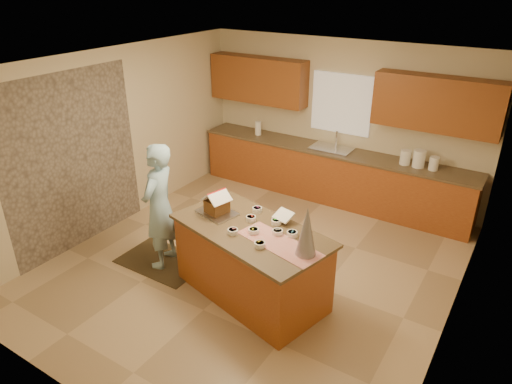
% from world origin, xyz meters
% --- Properties ---
extents(floor, '(5.50, 5.50, 0.00)m').
position_xyz_m(floor, '(0.00, 0.00, 0.00)').
color(floor, tan).
rests_on(floor, ground).
extents(ceiling, '(5.50, 5.50, 0.00)m').
position_xyz_m(ceiling, '(0.00, 0.00, 2.70)').
color(ceiling, silver).
rests_on(ceiling, floor).
extents(wall_back, '(5.50, 5.50, 0.00)m').
position_xyz_m(wall_back, '(0.00, 2.75, 1.35)').
color(wall_back, beige).
rests_on(wall_back, floor).
extents(wall_front, '(5.50, 5.50, 0.00)m').
position_xyz_m(wall_front, '(0.00, -2.75, 1.35)').
color(wall_front, beige).
rests_on(wall_front, floor).
extents(wall_left, '(5.50, 5.50, 0.00)m').
position_xyz_m(wall_left, '(-2.50, 0.00, 1.35)').
color(wall_left, beige).
rests_on(wall_left, floor).
extents(wall_right, '(5.50, 5.50, 0.00)m').
position_xyz_m(wall_right, '(2.50, 0.00, 1.35)').
color(wall_right, beige).
rests_on(wall_right, floor).
extents(stone_accent, '(0.00, 2.50, 2.50)m').
position_xyz_m(stone_accent, '(-2.48, -0.80, 1.25)').
color(stone_accent, gray).
rests_on(stone_accent, wall_left).
extents(window_curtain, '(1.05, 0.03, 1.00)m').
position_xyz_m(window_curtain, '(0.00, 2.72, 1.65)').
color(window_curtain, white).
rests_on(window_curtain, wall_back).
extents(back_counter_base, '(4.80, 0.60, 0.88)m').
position_xyz_m(back_counter_base, '(0.00, 2.45, 0.44)').
color(back_counter_base, '#97501F').
rests_on(back_counter_base, floor).
extents(back_counter_top, '(4.85, 0.63, 0.04)m').
position_xyz_m(back_counter_top, '(0.00, 2.45, 0.90)').
color(back_counter_top, brown).
rests_on(back_counter_top, back_counter_base).
extents(upper_cabinet_left, '(1.85, 0.35, 0.80)m').
position_xyz_m(upper_cabinet_left, '(-1.55, 2.57, 1.90)').
color(upper_cabinet_left, brown).
rests_on(upper_cabinet_left, wall_back).
extents(upper_cabinet_right, '(1.85, 0.35, 0.80)m').
position_xyz_m(upper_cabinet_right, '(1.55, 2.57, 1.90)').
color(upper_cabinet_right, brown).
rests_on(upper_cabinet_right, wall_back).
extents(sink, '(0.70, 0.45, 0.12)m').
position_xyz_m(sink, '(0.00, 2.45, 0.89)').
color(sink, silver).
rests_on(sink, back_counter_top).
extents(faucet, '(0.03, 0.03, 0.28)m').
position_xyz_m(faucet, '(0.00, 2.63, 1.06)').
color(faucet, silver).
rests_on(faucet, back_counter_top).
extents(island_base, '(2.01, 1.34, 0.90)m').
position_xyz_m(island_base, '(0.31, -0.56, 0.45)').
color(island_base, '#97501F').
rests_on(island_base, floor).
extents(island_top, '(2.10, 1.44, 0.04)m').
position_xyz_m(island_top, '(0.31, -0.56, 0.92)').
color(island_top, brown).
rests_on(island_top, island_base).
extents(table_runner, '(1.08, 0.61, 0.01)m').
position_xyz_m(table_runner, '(0.76, -0.68, 0.94)').
color(table_runner, '#B3180C').
rests_on(table_runner, island_top).
extents(baking_tray, '(0.54, 0.45, 0.03)m').
position_xyz_m(baking_tray, '(-0.24, -0.48, 0.95)').
color(baking_tray, silver).
rests_on(baking_tray, island_top).
extents(cookbook, '(0.26, 0.22, 0.10)m').
position_xyz_m(cookbook, '(0.56, -0.23, 1.03)').
color(cookbook, white).
rests_on(cookbook, island_top).
extents(tinsel_tree, '(0.27, 0.27, 0.56)m').
position_xyz_m(tinsel_tree, '(1.10, -0.71, 1.22)').
color(tinsel_tree, '#B1B2BE').
rests_on(tinsel_tree, island_top).
extents(rug, '(1.17, 0.76, 0.01)m').
position_xyz_m(rug, '(-1.12, -0.63, 0.01)').
color(rug, black).
rests_on(rug, floor).
extents(boy, '(0.56, 0.71, 1.73)m').
position_xyz_m(boy, '(-1.07, -0.63, 0.88)').
color(boy, '#94BDD2').
rests_on(boy, rug).
extents(canister_a, '(0.17, 0.17, 0.23)m').
position_xyz_m(canister_a, '(1.24, 2.45, 1.03)').
color(canister_a, white).
rests_on(canister_a, back_counter_top).
extents(canister_b, '(0.19, 0.19, 0.27)m').
position_xyz_m(canister_b, '(1.45, 2.45, 1.05)').
color(canister_b, white).
rests_on(canister_b, back_counter_top).
extents(canister_c, '(0.15, 0.15, 0.21)m').
position_xyz_m(canister_c, '(1.67, 2.45, 1.02)').
color(canister_c, white).
rests_on(canister_c, back_counter_top).
extents(paper_towel, '(0.11, 0.11, 0.25)m').
position_xyz_m(paper_towel, '(-1.48, 2.45, 1.04)').
color(paper_towel, white).
rests_on(paper_towel, back_counter_top).
extents(gingerbread_house, '(0.34, 0.35, 0.29)m').
position_xyz_m(gingerbread_house, '(-0.24, -0.48, 1.07)').
color(gingerbread_house, brown).
rests_on(gingerbread_house, baking_tray).
extents(candy_bowls, '(0.77, 0.80, 0.06)m').
position_xyz_m(candy_bowls, '(0.44, -0.51, 0.97)').
color(candy_bowls, '#348AC5').
rests_on(candy_bowls, island_top).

